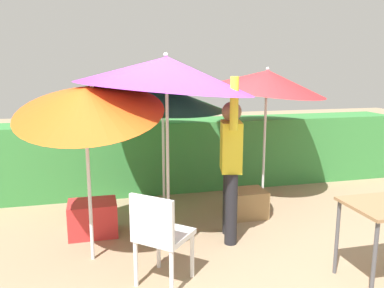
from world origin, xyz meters
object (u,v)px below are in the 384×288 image
(umbrella_navy, at_px, (163,97))
(cooler_box, at_px, (93,218))
(umbrella_orange, at_px, (267,81))
(chair_plastic, at_px, (160,233))
(umbrella_rainbow, at_px, (166,73))
(umbrella_yellow, at_px, (89,100))
(person_vendor, at_px, (231,161))
(crate_cardboard, at_px, (248,203))

(umbrella_navy, distance_m, cooler_box, 1.79)
(umbrella_orange, distance_m, chair_plastic, 2.96)
(umbrella_rainbow, relative_size, chair_plastic, 2.45)
(umbrella_navy, height_order, cooler_box, umbrella_navy)
(umbrella_rainbow, relative_size, umbrella_yellow, 1.06)
(person_vendor, height_order, chair_plastic, person_vendor)
(person_vendor, bearing_deg, chair_plastic, -139.97)
(umbrella_rainbow, bearing_deg, person_vendor, -22.70)
(umbrella_rainbow, relative_size, cooler_box, 3.87)
(umbrella_yellow, distance_m, crate_cardboard, 2.58)
(umbrella_yellow, height_order, cooler_box, umbrella_yellow)
(umbrella_yellow, relative_size, crate_cardboard, 4.57)
(umbrella_rainbow, relative_size, person_vendor, 1.16)
(umbrella_orange, relative_size, person_vendor, 1.09)
(chair_plastic, bearing_deg, umbrella_rainbow, 75.83)
(umbrella_orange, xyz_separation_m, umbrella_navy, (-1.50, -0.02, -0.20))
(umbrella_orange, xyz_separation_m, chair_plastic, (-1.87, -1.92, -1.26))
(crate_cardboard, bearing_deg, cooler_box, -177.38)
(umbrella_orange, bearing_deg, cooler_box, -165.84)
(person_vendor, relative_size, chair_plastic, 2.11)
(umbrella_navy, height_order, person_vendor, person_vendor)
(umbrella_yellow, xyz_separation_m, person_vendor, (1.52, 0.14, -0.73))
(person_vendor, distance_m, chair_plastic, 1.31)
(person_vendor, distance_m, cooler_box, 1.78)
(person_vendor, distance_m, crate_cardboard, 1.07)
(umbrella_yellow, bearing_deg, umbrella_navy, 53.04)
(cooler_box, distance_m, crate_cardboard, 2.02)
(chair_plastic, bearing_deg, umbrella_yellow, 131.15)
(person_vendor, bearing_deg, cooler_box, 162.00)
(umbrella_orange, height_order, cooler_box, umbrella_orange)
(chair_plastic, distance_m, cooler_box, 1.46)
(person_vendor, relative_size, cooler_box, 3.34)
(umbrella_yellow, bearing_deg, chair_plastic, -48.85)
(umbrella_navy, relative_size, cooler_box, 3.15)
(umbrella_navy, relative_size, crate_cardboard, 3.94)
(chair_plastic, bearing_deg, crate_cardboard, 44.44)
(umbrella_yellow, relative_size, chair_plastic, 2.31)
(umbrella_navy, bearing_deg, umbrella_orange, 0.58)
(umbrella_navy, height_order, chair_plastic, umbrella_navy)
(crate_cardboard, bearing_deg, person_vendor, -128.35)
(umbrella_rainbow, relative_size, umbrella_orange, 1.06)
(umbrella_yellow, height_order, person_vendor, umbrella_yellow)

